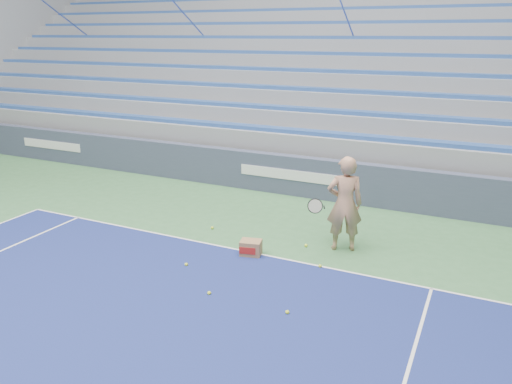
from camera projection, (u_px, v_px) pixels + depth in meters
sponsor_barrier at (296, 176)px, 13.72m from camera, size 30.00×0.32×1.10m
bleachers at (354, 89)px, 18.09m from camera, size 31.00×9.15×7.30m
tennis_player at (344, 204)px, 10.10m from camera, size 1.03×0.97×1.99m
ball_box at (251, 248)px, 10.07m from camera, size 0.48×0.41×0.31m
tennis_ball_0 at (320, 266)px, 9.56m from camera, size 0.07×0.07×0.07m
tennis_ball_1 at (287, 312)px, 7.98m from camera, size 0.07×0.07×0.07m
tennis_ball_2 at (306, 245)px, 10.49m from camera, size 0.07×0.07×0.07m
tennis_ball_3 at (209, 293)px, 8.57m from camera, size 0.07×0.07×0.07m
tennis_ball_4 at (212, 228)px, 11.44m from camera, size 0.07×0.07×0.07m
tennis_ball_5 at (186, 264)px, 9.63m from camera, size 0.07×0.07×0.07m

